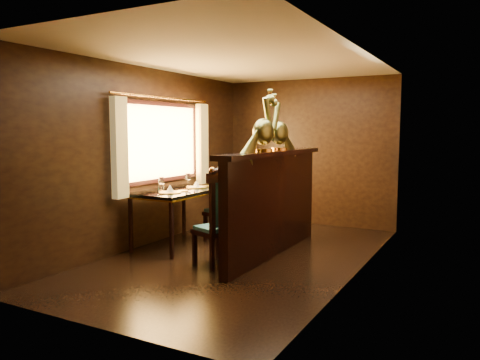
{
  "coord_description": "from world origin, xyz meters",
  "views": [
    {
      "loc": [
        2.79,
        -5.2,
        1.62
      ],
      "look_at": [
        -0.12,
        0.2,
        0.97
      ],
      "focal_mm": 35.0,
      "sensor_mm": 36.0,
      "label": 1
    }
  ],
  "objects_px": {
    "dining_table": "(178,195)",
    "chair_left": "(221,215)",
    "chair_right": "(228,199)",
    "peacock_right": "(279,123)",
    "peacock_left": "(263,120)"
  },
  "relations": [
    {
      "from": "dining_table",
      "to": "chair_left",
      "type": "height_order",
      "value": "chair_left"
    },
    {
      "from": "chair_right",
      "to": "peacock_right",
      "type": "distance_m",
      "value": 1.42
    },
    {
      "from": "dining_table",
      "to": "peacock_left",
      "type": "distance_m",
      "value": 1.72
    },
    {
      "from": "peacock_left",
      "to": "dining_table",
      "type": "bearing_deg",
      "value": 174.94
    },
    {
      "from": "dining_table",
      "to": "chair_right",
      "type": "height_order",
      "value": "chair_right"
    },
    {
      "from": "chair_left",
      "to": "chair_right",
      "type": "xyz_separation_m",
      "value": [
        -0.56,
        1.14,
        -0.0
      ]
    },
    {
      "from": "chair_right",
      "to": "peacock_left",
      "type": "relative_size",
      "value": 1.54
    },
    {
      "from": "dining_table",
      "to": "peacock_right",
      "type": "bearing_deg",
      "value": 15.28
    },
    {
      "from": "chair_right",
      "to": "peacock_left",
      "type": "height_order",
      "value": "peacock_left"
    },
    {
      "from": "peacock_left",
      "to": "peacock_right",
      "type": "distance_m",
      "value": 0.48
    },
    {
      "from": "chair_left",
      "to": "peacock_right",
      "type": "relative_size",
      "value": 1.66
    },
    {
      "from": "dining_table",
      "to": "chair_left",
      "type": "bearing_deg",
      "value": -29.52
    },
    {
      "from": "peacock_right",
      "to": "chair_left",
      "type": "bearing_deg",
      "value": -108.44
    },
    {
      "from": "chair_right",
      "to": "peacock_left",
      "type": "distance_m",
      "value": 1.57
    },
    {
      "from": "dining_table",
      "to": "chair_right",
      "type": "relative_size",
      "value": 1.12
    }
  ]
}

